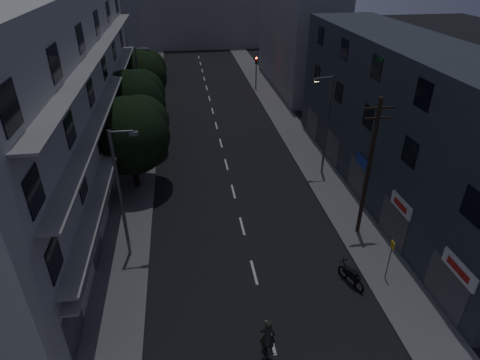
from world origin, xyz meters
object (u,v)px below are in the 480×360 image
object	(u,v)px
bus_stop_sign	(391,253)
motorcycle	(351,276)
cyclist	(267,346)
utility_pole	(369,167)

from	to	relation	value
bus_stop_sign	motorcycle	distance (m)	2.46
motorcycle	cyclist	size ratio (longest dim) A/B	0.80
motorcycle	cyclist	xyz separation A→B (m)	(-5.55, -3.92, 0.30)
utility_pole	bus_stop_sign	size ratio (longest dim) A/B	3.56
cyclist	motorcycle	bearing A→B (deg)	42.36
bus_stop_sign	motorcycle	world-z (taller)	bus_stop_sign
utility_pole	cyclist	bearing A→B (deg)	-133.26
bus_stop_sign	cyclist	xyz separation A→B (m)	(-7.58, -3.92, -1.07)
utility_pole	motorcycle	distance (m)	6.55
utility_pole	cyclist	size ratio (longest dim) A/B	3.71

